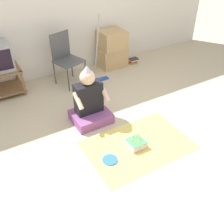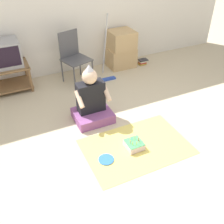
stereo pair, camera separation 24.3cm
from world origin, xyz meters
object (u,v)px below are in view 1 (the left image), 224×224
at_px(folding_chair, 65,56).
at_px(person_seated, 90,104).
at_px(book_pile, 133,61).
at_px(birthday_cake, 136,143).
at_px(paper_plate, 110,160).
at_px(cardboard_box_stack, 112,49).
at_px(dust_mop, 99,61).

height_order(folding_chair, person_seated, folding_chair).
xyz_separation_m(folding_chair, book_pile, (1.48, 0.04, -0.45)).
distance_m(book_pile, birthday_cake, 2.52).
bearing_deg(paper_plate, person_seated, 79.05).
xyz_separation_m(book_pile, person_seated, (-1.64, -1.29, 0.23)).
xyz_separation_m(cardboard_box_stack, person_seated, (-1.20, -1.41, -0.08)).
height_order(folding_chair, paper_plate, folding_chair).
height_order(cardboard_box_stack, birthday_cake, cardboard_box_stack).
height_order(person_seated, birthday_cake, person_seated).
bearing_deg(dust_mop, person_seated, -124.07).
relative_size(book_pile, paper_plate, 0.96).
distance_m(cardboard_box_stack, person_seated, 1.86).
bearing_deg(person_seated, dust_mop, 55.93).
bearing_deg(dust_mop, paper_plate, -114.69).
xyz_separation_m(cardboard_box_stack, dust_mop, (-0.48, -0.35, -0.02)).
relative_size(book_pile, birthday_cake, 0.85).
bearing_deg(birthday_cake, paper_plate, -173.84).
height_order(cardboard_box_stack, dust_mop, dust_mop).
bearing_deg(person_seated, folding_chair, 82.61).
relative_size(birthday_cake, paper_plate, 1.13).
height_order(folding_chair, cardboard_box_stack, folding_chair).
bearing_deg(folding_chair, book_pile, 1.55).
bearing_deg(cardboard_box_stack, folding_chair, -170.91).
distance_m(dust_mop, book_pile, 0.99).
xyz_separation_m(cardboard_box_stack, birthday_cake, (-0.95, -2.23, -0.31)).
height_order(folding_chair, book_pile, folding_chair).
bearing_deg(person_seated, paper_plate, -100.95).
bearing_deg(cardboard_box_stack, birthday_cake, -113.08).
bearing_deg(dust_mop, folding_chair, 161.69).
xyz_separation_m(folding_chair, paper_plate, (-0.33, -2.11, -0.50)).
bearing_deg(paper_plate, book_pile, 49.99).
relative_size(cardboard_box_stack, person_seated, 0.83).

